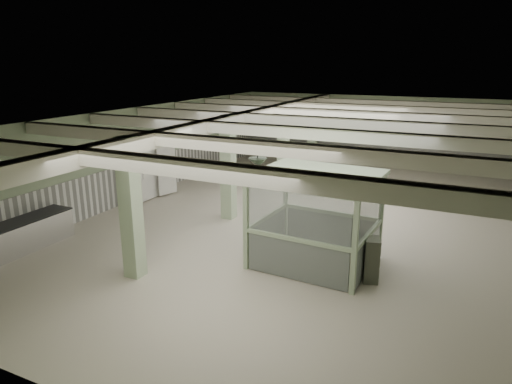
% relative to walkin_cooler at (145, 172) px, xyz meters
% --- Properties ---
extents(floor, '(20.00, 20.00, 0.00)m').
position_rel_walkin_cooler_xyz_m(floor, '(6.62, 0.36, -1.07)').
color(floor, beige).
rests_on(floor, ground).
extents(ceiling, '(14.00, 20.00, 0.02)m').
position_rel_walkin_cooler_xyz_m(ceiling, '(6.62, 0.36, 2.53)').
color(ceiling, beige).
rests_on(ceiling, wall_back).
extents(wall_back, '(14.00, 0.02, 3.60)m').
position_rel_walkin_cooler_xyz_m(wall_back, '(6.62, 10.36, 0.73)').
color(wall_back, '#ADC099').
rests_on(wall_back, floor).
extents(wall_front, '(14.00, 0.02, 3.60)m').
position_rel_walkin_cooler_xyz_m(wall_front, '(6.62, -9.64, 0.73)').
color(wall_front, '#ADC099').
rests_on(wall_front, floor).
extents(wall_left, '(0.02, 20.00, 3.60)m').
position_rel_walkin_cooler_xyz_m(wall_left, '(-0.38, 0.36, 0.73)').
color(wall_left, '#ADC099').
rests_on(wall_left, floor).
extents(wainscot_left, '(0.05, 19.90, 1.50)m').
position_rel_walkin_cooler_xyz_m(wainscot_left, '(-0.35, 0.36, -0.32)').
color(wainscot_left, white).
rests_on(wainscot_left, floor).
extents(wainscot_back, '(13.90, 0.05, 1.50)m').
position_rel_walkin_cooler_xyz_m(wainscot_back, '(6.62, 10.33, -0.32)').
color(wainscot_back, white).
rests_on(wainscot_back, floor).
extents(girder, '(0.45, 19.90, 0.40)m').
position_rel_walkin_cooler_xyz_m(girder, '(4.12, 0.36, 2.31)').
color(girder, silver).
rests_on(girder, ceiling).
extents(beam_a, '(13.90, 0.35, 0.32)m').
position_rel_walkin_cooler_xyz_m(beam_a, '(6.62, -7.14, 2.35)').
color(beam_a, silver).
rests_on(beam_a, ceiling).
extents(beam_b, '(13.90, 0.35, 0.32)m').
position_rel_walkin_cooler_xyz_m(beam_b, '(6.62, -4.64, 2.35)').
color(beam_b, silver).
rests_on(beam_b, ceiling).
extents(beam_c, '(13.90, 0.35, 0.32)m').
position_rel_walkin_cooler_xyz_m(beam_c, '(6.62, -2.14, 2.35)').
color(beam_c, silver).
rests_on(beam_c, ceiling).
extents(beam_d, '(13.90, 0.35, 0.32)m').
position_rel_walkin_cooler_xyz_m(beam_d, '(6.62, 0.36, 2.35)').
color(beam_d, silver).
rests_on(beam_d, ceiling).
extents(beam_e, '(13.90, 0.35, 0.32)m').
position_rel_walkin_cooler_xyz_m(beam_e, '(6.62, 2.86, 2.35)').
color(beam_e, silver).
rests_on(beam_e, ceiling).
extents(beam_f, '(13.90, 0.35, 0.32)m').
position_rel_walkin_cooler_xyz_m(beam_f, '(6.62, 5.36, 2.35)').
color(beam_f, silver).
rests_on(beam_f, ceiling).
extents(beam_g, '(13.90, 0.35, 0.32)m').
position_rel_walkin_cooler_xyz_m(beam_g, '(6.62, 7.86, 2.35)').
color(beam_g, silver).
rests_on(beam_g, ceiling).
extents(column_a, '(0.42, 0.42, 3.60)m').
position_rel_walkin_cooler_xyz_m(column_a, '(4.12, -5.64, 0.73)').
color(column_a, '#B4CDA5').
rests_on(column_a, floor).
extents(column_b, '(0.42, 0.42, 3.60)m').
position_rel_walkin_cooler_xyz_m(column_b, '(4.12, -0.64, 0.73)').
color(column_b, '#B4CDA5').
rests_on(column_b, floor).
extents(column_c, '(0.42, 0.42, 3.60)m').
position_rel_walkin_cooler_xyz_m(column_c, '(4.12, 4.36, 0.73)').
color(column_c, '#B4CDA5').
rests_on(column_c, floor).
extents(column_d, '(0.42, 0.42, 3.60)m').
position_rel_walkin_cooler_xyz_m(column_d, '(4.12, 8.36, 0.73)').
color(column_d, '#B4CDA5').
rests_on(column_d, floor).
extents(pendant_front, '(0.44, 0.44, 0.22)m').
position_rel_walkin_cooler_xyz_m(pendant_front, '(7.12, -4.64, 1.98)').
color(pendant_front, '#2B382A').
rests_on(pendant_front, ceiling).
extents(pendant_mid, '(0.44, 0.44, 0.22)m').
position_rel_walkin_cooler_xyz_m(pendant_mid, '(7.12, 0.86, 1.98)').
color(pendant_mid, '#2B382A').
rests_on(pendant_mid, ceiling).
extents(pendant_back, '(0.44, 0.44, 0.22)m').
position_rel_walkin_cooler_xyz_m(pendant_back, '(7.12, 5.86, 1.98)').
color(pendant_back, '#2B382A').
rests_on(pendant_back, ceiling).
extents(walkin_cooler, '(0.89, 2.33, 2.14)m').
position_rel_walkin_cooler_xyz_m(walkin_cooler, '(0.00, 0.00, 0.00)').
color(walkin_cooler, white).
rests_on(walkin_cooler, floor).
extents(guard_booth, '(3.29, 2.83, 2.53)m').
position_rel_walkin_cooler_xyz_m(guard_booth, '(8.03, -2.95, 0.65)').
color(guard_booth, '#A8C099').
rests_on(guard_booth, floor).
extents(filing_cabinet, '(0.50, 0.61, 1.12)m').
position_rel_walkin_cooler_xyz_m(filing_cabinet, '(9.64, -3.34, -0.51)').
color(filing_cabinet, '#4D5143').
rests_on(filing_cabinet, floor).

